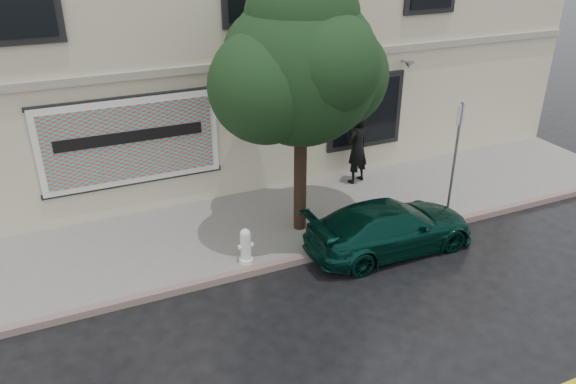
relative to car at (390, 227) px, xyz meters
name	(u,v)px	position (x,y,z in m)	size (l,w,h in m)	color
ground	(349,296)	(-1.71, -1.20, -0.57)	(90.00, 90.00, 0.00)	black
sidewalk	(284,221)	(-1.71, 2.05, -0.50)	(20.00, 3.50, 0.15)	gray
curb	(315,256)	(-1.71, 0.30, -0.50)	(20.00, 0.18, 0.16)	slate
building	(209,38)	(-1.71, 7.80, 2.93)	(20.00, 8.12, 7.00)	beige
billboard	(131,142)	(-4.91, 3.72, 1.48)	(4.30, 0.16, 2.20)	white
car	(390,227)	(0.00, 0.00, 0.00)	(1.73, 3.93, 1.14)	#072E25
pedestrian	(357,148)	(0.96, 3.19, 0.58)	(0.73, 0.48, 2.01)	black
umbrella	(360,100)	(0.96, 3.19, 1.92)	(0.89, 0.89, 0.66)	black
street_tree	(301,69)	(-1.55, 1.49, 3.37)	(3.28, 3.28, 5.45)	black
fire_hydrant	(246,246)	(-3.23, 0.60, -0.03)	(0.33, 0.31, 0.80)	white
sign_pole	(456,152)	(1.99, 0.50, 1.31)	(0.33, 0.17, 2.92)	gray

